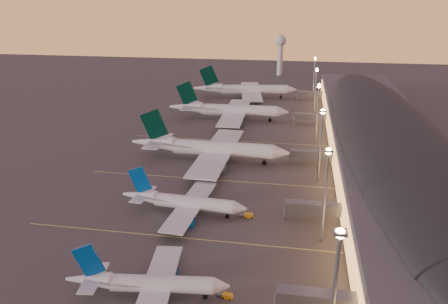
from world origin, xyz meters
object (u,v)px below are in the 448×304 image
at_px(airliner_narrow_south, 148,284).
at_px(airliner_wide_near, 209,148).
at_px(airliner_wide_far, 245,90).
at_px(airliner_narrow_north, 183,202).
at_px(airliner_wide_mid, 228,110).
at_px(radar_tower, 280,48).
at_px(baggage_tug_b, 226,296).
at_px(baggage_tug_c, 247,216).

distance_m(airliner_narrow_south, airliner_wide_near, 83.11).
bearing_deg(airliner_narrow_south, airliner_wide_far, 84.60).
bearing_deg(airliner_wide_far, airliner_narrow_north, -97.74).
xyz_separation_m(airliner_wide_mid, radar_tower, (18.13, 145.30, 16.70)).
xyz_separation_m(airliner_narrow_south, baggage_tug_b, (16.33, 2.65, -2.80)).
bearing_deg(radar_tower, airliner_wide_mid, -97.11).
bearing_deg(baggage_tug_c, airliner_wide_far, 89.32).
bearing_deg(airliner_wide_near, baggage_tug_c, -63.56).
relative_size(airliner_wide_near, radar_tower, 1.93).
xyz_separation_m(airliner_wide_mid, baggage_tug_c, (23.22, -105.18, -4.63)).
distance_m(airliner_narrow_north, baggage_tug_b, 40.75).
bearing_deg(radar_tower, airliner_narrow_south, -92.18).
bearing_deg(airliner_wide_mid, airliner_wide_near, -89.05).
height_order(airliner_narrow_north, radar_tower, radar_tower).
relative_size(airliner_wide_near, airliner_wide_mid, 1.00).
bearing_deg(radar_tower, airliner_narrow_north, -93.12).
distance_m(airliner_narrow_south, baggage_tug_b, 16.78).
height_order(airliner_wide_near, radar_tower, radar_tower).
xyz_separation_m(airliner_narrow_north, baggage_tug_c, (18.78, 0.67, -3.02)).
bearing_deg(airliner_narrow_north, airliner_narrow_south, -82.33).
xyz_separation_m(airliner_wide_mid, baggage_tug_b, (23.41, -141.78, -4.73)).
relative_size(airliner_narrow_south, airliner_narrow_north, 0.91).
xyz_separation_m(airliner_wide_mid, airliner_wide_far, (1.70, 53.44, 0.24)).
relative_size(airliner_wide_near, baggage_tug_b, 18.54).
relative_size(airliner_wide_far, baggage_tug_b, 19.41).
distance_m(airliner_narrow_north, airliner_wide_near, 44.46).
xyz_separation_m(airliner_narrow_north, airliner_wide_far, (-2.74, 159.30, 1.86)).
relative_size(airliner_narrow_south, airliner_wide_mid, 0.56).
bearing_deg(baggage_tug_b, baggage_tug_c, 99.66).
bearing_deg(airliner_wide_near, airliner_narrow_south, -85.68).
height_order(airliner_wide_far, baggage_tug_b, airliner_wide_far).
height_order(airliner_narrow_south, baggage_tug_b, airliner_narrow_south).
relative_size(airliner_narrow_south, radar_tower, 1.08).
relative_size(airliner_wide_near, baggage_tug_c, 15.19).
height_order(airliner_narrow_south, airliner_wide_near, airliner_wide_near).
height_order(airliner_narrow_north, baggage_tug_c, airliner_narrow_north).
bearing_deg(baggage_tug_c, baggage_tug_b, -98.11).
bearing_deg(baggage_tug_b, radar_tower, 100.41).
distance_m(airliner_wide_mid, radar_tower, 147.38).
distance_m(airliner_narrow_north, airliner_wide_mid, 105.96).
bearing_deg(airliner_narrow_north, airliner_wide_near, 96.00).
xyz_separation_m(radar_tower, baggage_tug_b, (5.28, -287.08, -21.44)).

